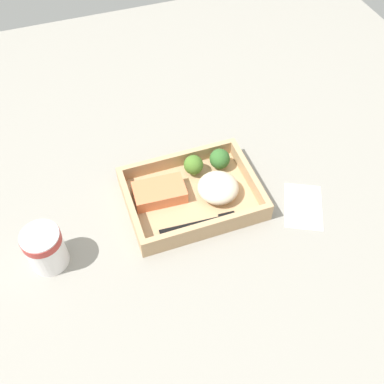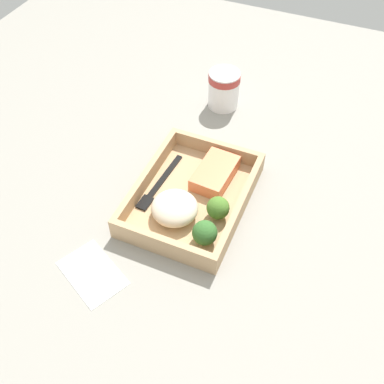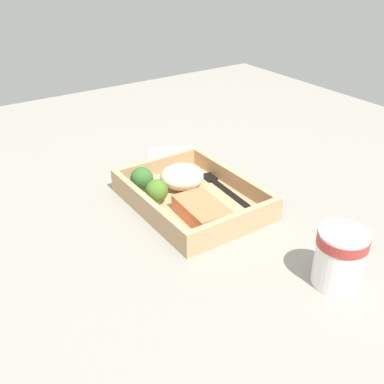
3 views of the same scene
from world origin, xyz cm
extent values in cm
cube|color=gray|center=(0.00, 0.00, -1.00)|extent=(160.00, 160.00, 2.00)
cube|color=tan|center=(0.00, 0.00, 0.60)|extent=(27.21, 20.38, 1.20)
cube|color=tan|center=(0.00, -9.59, 2.87)|extent=(27.21, 1.20, 3.35)
cube|color=tan|center=(0.00, 9.59, 2.87)|extent=(27.21, 1.20, 3.35)
cube|color=tan|center=(-13.00, 0.00, 2.87)|extent=(1.20, 17.98, 3.35)
cube|color=tan|center=(13.00, 0.00, 2.87)|extent=(1.20, 17.98, 3.35)
cube|color=#EC794B|center=(-6.37, 2.21, 2.63)|extent=(11.07, 7.15, 2.85)
ellipsoid|color=beige|center=(5.32, -1.18, 3.35)|extent=(8.58, 8.63, 4.29)
cylinder|color=#89A65F|center=(2.50, 6.19, 1.90)|extent=(1.61, 1.61, 1.41)
sphere|color=#497528|center=(2.50, 6.19, 3.77)|extent=(4.24, 4.24, 4.24)
cylinder|color=#89A667|center=(8.52, 6.02, 1.81)|extent=(1.70, 1.70, 1.22)
sphere|color=#33652A|center=(8.52, 6.02, 3.65)|extent=(4.47, 4.47, 4.47)
cube|color=black|center=(-2.93, -7.05, 1.42)|extent=(12.45, 1.96, 0.44)
cube|color=black|center=(4.95, -7.60, 1.42)|extent=(3.54, 2.43, 0.44)
cylinder|color=white|center=(-30.34, -4.96, 4.44)|extent=(7.08, 7.08, 8.89)
cylinder|color=#B23833|center=(-30.34, -4.96, 7.69)|extent=(7.29, 7.29, 1.60)
cube|color=white|center=(21.44, -9.36, 0.12)|extent=(12.10, 13.88, 0.24)
camera|label=1|loc=(-19.34, -54.91, 75.15)|focal=42.00mm
camera|label=2|loc=(51.45, 21.89, 66.76)|focal=42.00mm
camera|label=3|loc=(-60.82, 41.21, 44.37)|focal=42.00mm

